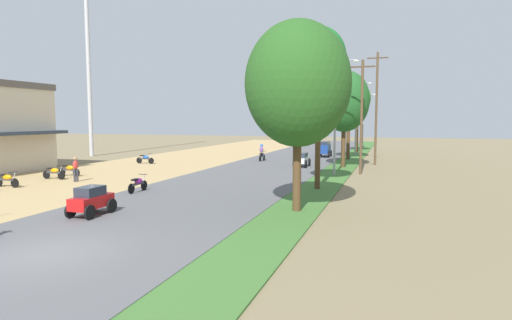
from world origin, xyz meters
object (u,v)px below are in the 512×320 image
parked_motorbike_fifth (145,158)px  utility_pole_near (362,115)px  median_tree_fifth (357,99)px  motorbike_ahead_second (138,183)px  utility_pole_far (376,107)px  car_hatchback_red (91,200)px  streetlamp_far (363,117)px  median_tree_fourth (349,96)px  motorbike_ahead_third (262,153)px  median_tree_nearest (298,84)px  median_tree_third (344,101)px  streetlamp_mid (356,113)px  median_tree_second (319,60)px  parked_motorbike_second (7,179)px  parked_motorbike_third (54,172)px  pedestrian_on_shoulder (76,168)px  car_van_blue (325,148)px  car_sedan_white (302,159)px  parked_motorbike_fourth (69,169)px  streetlamp_near (335,109)px

parked_motorbike_fifth → utility_pole_near: bearing=-3.8°
median_tree_fifth → motorbike_ahead_second: bearing=-104.9°
utility_pole_far → car_hatchback_red: 27.42m
motorbike_ahead_second → streetlamp_far: bearing=76.7°
median_tree_fourth → motorbike_ahead_third: median_tree_fourth is taller
parked_motorbike_fifth → streetlamp_far: streetlamp_far is taller
median_tree_nearest → median_tree_third: (-0.01, 18.12, -0.02)m
median_tree_nearest → streetlamp_mid: median_tree_nearest is taller
streetlamp_far → parked_motorbike_fifth: bearing=-123.7°
median_tree_second → streetlamp_far: bearing=89.8°
parked_motorbike_fifth → median_tree_second: median_tree_second is taller
parked_motorbike_second → parked_motorbike_third: size_ratio=1.00×
utility_pole_near → parked_motorbike_second: bearing=-146.2°
median_tree_fifth → utility_pole_near: size_ratio=1.01×
pedestrian_on_shoulder → median_tree_second: median_tree_second is taller
parked_motorbike_third → median_tree_fifth: median_tree_fifth is taller
median_tree_second → streetlamp_far: (0.13, 35.27, -3.02)m
motorbike_ahead_second → motorbike_ahead_third: motorbike_ahead_third is taller
parked_motorbike_third → car_van_blue: 26.94m
parked_motorbike_fifth → utility_pole_near: 19.58m
median_tree_third → car_sedan_white: size_ratio=3.58×
parked_motorbike_second → median_tree_second: (17.63, 5.19, 6.89)m
parked_motorbike_second → parked_motorbike_fourth: (-0.07, 5.21, 0.00)m
median_tree_third → median_tree_fourth: 7.48m
utility_pole_near → car_van_blue: size_ratio=3.48×
car_hatchback_red → motorbike_ahead_third: (-0.14, 24.61, 0.11)m
pedestrian_on_shoulder → streetlamp_near: bearing=28.5°
median_tree_second → streetlamp_near: median_tree_second is taller
pedestrian_on_shoulder → car_hatchback_red: 10.90m
utility_pole_far → motorbike_ahead_second: 23.16m
parked_motorbike_second → streetlamp_near: 21.58m
utility_pole_near → car_hatchback_red: 20.55m
motorbike_ahead_third → pedestrian_on_shoulder: bearing=-113.9°
parked_motorbike_second → median_tree_nearest: 18.52m
pedestrian_on_shoulder → motorbike_ahead_second: size_ratio=0.90×
car_van_blue → parked_motorbike_fifth: bearing=-140.8°
pedestrian_on_shoulder → streetlamp_near: size_ratio=0.20×
car_hatchback_red → median_tree_third: bearing=70.0°
median_tree_fifth → streetlamp_mid: size_ratio=1.04×
car_sedan_white → motorbike_ahead_second: 16.31m
streetlamp_far → car_sedan_white: (-3.31, -24.43, -3.68)m
utility_pole_near → car_van_blue: bearing=109.6°
parked_motorbike_third → parked_motorbike_fourth: size_ratio=1.00×
median_tree_second → motorbike_ahead_second: size_ratio=5.14×
car_sedan_white → pedestrian_on_shoulder: bearing=-133.2°
parked_motorbike_third → car_hatchback_red: size_ratio=0.90×
streetlamp_far → median_tree_fourth: bearing=-91.2°
median_tree_second → streetlamp_near: (0.13, 6.32, -2.64)m
car_sedan_white → parked_motorbike_third: bearing=-139.1°
parked_motorbike_third → streetlamp_near: size_ratio=0.22×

